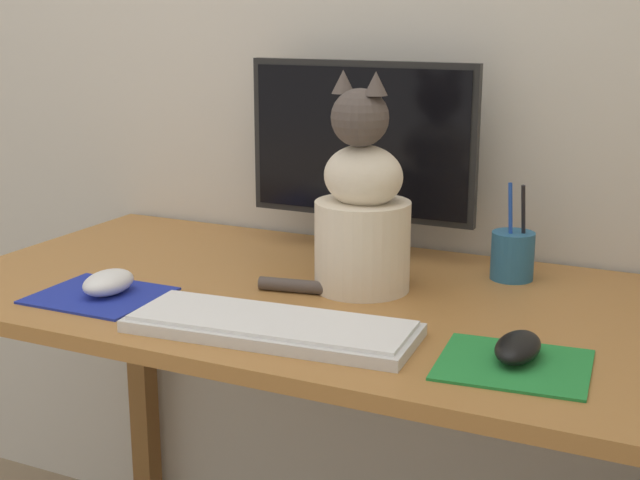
% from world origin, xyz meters
% --- Properties ---
extents(desk, '(1.36, 0.69, 0.75)m').
position_xyz_m(desk, '(0.00, 0.00, 0.65)').
color(desk, '#A87038').
rests_on(desk, ground_plane).
extents(monitor, '(0.45, 0.17, 0.37)m').
position_xyz_m(monitor, '(-0.06, 0.25, 0.95)').
color(monitor, black).
rests_on(monitor, desk).
extents(keyboard, '(0.44, 0.19, 0.02)m').
position_xyz_m(keyboard, '(-0.00, -0.21, 0.77)').
color(keyboard, silver).
rests_on(keyboard, desk).
extents(mousepad_left, '(0.21, 0.18, 0.00)m').
position_xyz_m(mousepad_left, '(-0.34, -0.18, 0.76)').
color(mousepad_left, '#1E2D9E').
rests_on(mousepad_left, desk).
extents(mousepad_right, '(0.22, 0.19, 0.00)m').
position_xyz_m(mousepad_right, '(0.35, -0.18, 0.76)').
color(mousepad_right, '#238438').
rests_on(mousepad_right, desk).
extents(computer_mouse_left, '(0.07, 0.10, 0.04)m').
position_xyz_m(computer_mouse_left, '(-0.33, -0.17, 0.78)').
color(computer_mouse_left, white).
rests_on(computer_mouse_left, mousepad_left).
extents(computer_mouse_right, '(0.06, 0.11, 0.03)m').
position_xyz_m(computer_mouse_right, '(0.35, -0.16, 0.78)').
color(computer_mouse_right, black).
rests_on(computer_mouse_right, mousepad_right).
extents(cat, '(0.25, 0.19, 0.37)m').
position_xyz_m(cat, '(0.03, 0.04, 0.89)').
color(cat, beige).
rests_on(cat, desk).
extents(pen_cup, '(0.08, 0.08, 0.17)m').
position_xyz_m(pen_cup, '(0.25, 0.22, 0.80)').
color(pen_cup, '#286089').
rests_on(pen_cup, desk).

